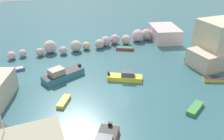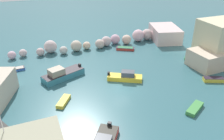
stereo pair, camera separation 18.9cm
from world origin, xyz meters
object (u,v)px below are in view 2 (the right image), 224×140
moored_boat_2 (125,48)px  moored_boat_9 (195,108)px  moored_boat_1 (188,57)px  moored_boat_6 (125,77)px  moored_boat_5 (5,135)px  moored_boat_0 (105,140)px  moored_boat_4 (62,74)px  moored_boat_7 (213,79)px  moored_boat_8 (64,101)px  moored_boat_3 (17,69)px

moored_boat_2 → moored_boat_9: size_ratio=1.12×
moored_boat_1 → moored_boat_6: size_ratio=0.48×
moored_boat_6 → moored_boat_2: bearing=94.5°
moored_boat_1 → moored_boat_5: moored_boat_5 is taller
moored_boat_0 → moored_boat_5: moored_boat_5 is taller
moored_boat_2 → moored_boat_5: bearing=-111.5°
moored_boat_2 → moored_boat_5: 29.97m
moored_boat_4 → moored_boat_5: 14.16m
moored_boat_0 → moored_boat_2: 27.10m
moored_boat_7 → moored_boat_8: moored_boat_7 is taller
moored_boat_3 → moored_boat_5: (-1.59, -17.14, 0.20)m
moored_boat_1 → moored_boat_3: 32.09m
moored_boat_6 → moored_boat_8: size_ratio=1.87×
moored_boat_1 → moored_boat_7: bearing=33.7°
moored_boat_2 → moored_boat_5: (-23.21, -18.97, 0.15)m
moored_boat_2 → moored_boat_7: size_ratio=1.18×
moored_boat_4 → moored_boat_5: moored_boat_5 is taller
moored_boat_2 → moored_boat_6: size_ratio=0.69×
moored_boat_8 → moored_boat_4: bearing=23.7°
moored_boat_2 → moored_boat_4: (-14.75, -7.62, 0.45)m
moored_boat_0 → moored_boat_4: 16.23m
moored_boat_7 → moored_boat_1: bearing=-79.6°
moored_boat_9 → moored_boat_4: bearing=105.0°
moored_boat_1 → moored_boat_7: moored_boat_7 is taller
moored_boat_0 → moored_boat_1: 27.57m
moored_boat_3 → moored_boat_4: bearing=135.8°
moored_boat_3 → moored_boat_9: size_ratio=0.74×
moored_boat_8 → moored_boat_1: bearing=-43.5°
moored_boat_5 → moored_boat_8: (7.35, 4.35, -0.19)m
moored_boat_3 → moored_boat_5: moored_boat_5 is taller
moored_boat_3 → moored_boat_4: (6.87, -5.78, 0.49)m
moored_boat_4 → moored_boat_7: (22.46, -9.77, -0.40)m
moored_boat_0 → moored_boat_2: (13.04, 23.75, -0.20)m
moored_boat_9 → moored_boat_6: bearing=86.5°
moored_boat_4 → moored_boat_9: bearing=113.5°
moored_boat_2 → moored_boat_0: bearing=-89.5°
moored_boat_2 → moored_boat_6: (-5.28, -11.85, 0.29)m
moored_boat_8 → moored_boat_9: 17.67m
moored_boat_2 → moored_boat_6: moored_boat_6 is taller
moored_boat_2 → moored_boat_3: size_ratio=1.51×
moored_boat_3 → moored_boat_6: 19.16m
moored_boat_5 → moored_boat_6: (17.93, 7.12, 0.13)m
moored_boat_0 → moored_boat_6: bearing=-178.4°
moored_boat_4 → moored_boat_8: 7.11m
moored_boat_4 → moored_boat_5: (-8.46, -11.35, -0.30)m
moored_boat_0 → moored_boat_6: moored_boat_6 is taller
moored_boat_3 → moored_boat_9: moored_boat_9 is taller
moored_boat_6 → moored_boat_1: bearing=41.7°
moored_boat_0 → moored_boat_3: (-8.57, 21.92, -0.24)m
moored_boat_1 → moored_boat_7: 9.29m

